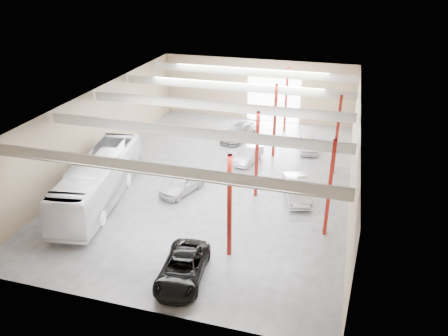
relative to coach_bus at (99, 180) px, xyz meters
The scene contains 8 objects.
depot_shell 10.65m from the coach_bus, 40.01° to the left, with size 22.12×32.12×7.06m.
coach_bus is the anchor object (origin of this frame).
black_sedan 11.76m from the coach_bus, 36.40° to the right, with size 2.46×5.33×1.48m, color black.
car_row_a 6.50m from the coach_bus, 28.37° to the left, with size 1.79×4.46×1.52m, color silver.
car_row_b 13.91m from the coach_bus, 46.95° to the left, with size 1.43×4.10×1.35m, color silver.
car_row_c 16.97m from the coach_bus, 64.83° to the left, with size 2.10×5.17×1.50m, color slate.
car_right_near 15.35m from the coach_bus, 17.14° to the left, with size 1.69×4.84×1.60m, color #A8A8AC.
car_right_far 20.42m from the coach_bus, 44.69° to the left, with size 1.72×4.28×1.46m, color silver.
Camera 1 is at (9.70, -32.02, 17.15)m, focal length 35.00 mm.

